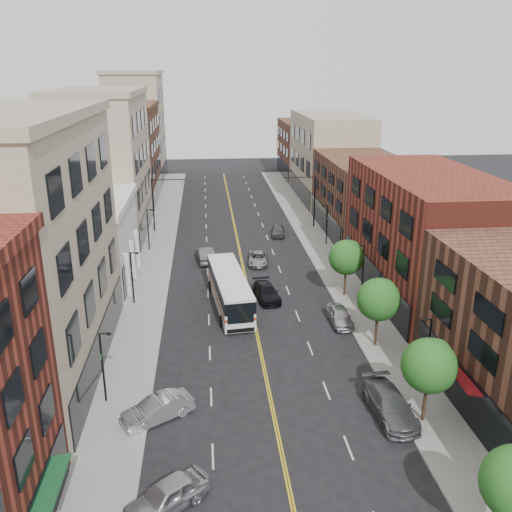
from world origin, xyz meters
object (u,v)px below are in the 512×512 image
object	(u,v)px
city_bus	(229,288)
car_parked_far	(340,316)
car_lane_b	(258,258)
car_parked_mid	(390,405)
car_angle_b	(158,409)
car_lane_c	(278,231)
car_lane_a	(267,292)
car_angle_a	(167,496)
car_lane_behind	(205,255)

from	to	relation	value
city_bus	car_parked_far	distance (m)	10.54
car_lane_b	car_parked_mid	bearing A→B (deg)	-72.65
car_parked_mid	car_lane_b	bearing A→B (deg)	96.93
car_angle_b	car_lane_c	size ratio (longest dim) A/B	1.11
car_angle_b	car_lane_a	world-z (taller)	car_angle_b
car_parked_mid	car_lane_b	world-z (taller)	car_parked_mid
car_angle_a	car_lane_a	xyz separation A→B (m)	(8.00, 25.68, -0.07)
car_angle_a	car_angle_b	size ratio (longest dim) A/B	0.99
car_parked_mid	car_lane_a	world-z (taller)	car_parked_mid
car_angle_b	car_lane_a	bearing A→B (deg)	122.53
car_lane_c	car_parked_far	bearing A→B (deg)	-78.81
car_parked_far	car_lane_behind	world-z (taller)	car_lane_behind
car_lane_c	car_lane_b	bearing A→B (deg)	-102.26
car_parked_mid	car_lane_c	world-z (taller)	car_parked_mid
car_angle_a	car_lane_behind	world-z (taller)	car_lane_behind
car_lane_c	car_angle_b	bearing A→B (deg)	-101.29
car_lane_a	car_parked_far	bearing A→B (deg)	-53.31
car_angle_a	car_parked_far	world-z (taller)	car_angle_a
city_bus	car_parked_far	world-z (taller)	city_bus
car_angle_a	car_lane_behind	xyz separation A→B (m)	(2.18, 37.04, 0.04)
car_angle_a	car_lane_c	xyz separation A→B (m)	(11.87, 46.32, -0.07)
city_bus	car_parked_mid	distance (m)	20.35
car_angle_a	car_lane_a	distance (m)	26.90
car_lane_b	car_lane_c	distance (m)	11.20
car_parked_mid	car_lane_b	xyz separation A→B (m)	(-5.61, 29.29, -0.18)
car_parked_mid	car_lane_c	distance (m)	39.91
city_bus	car_lane_c	size ratio (longest dim) A/B	2.98
car_lane_behind	car_lane_b	size ratio (longest dim) A/B	1.08
car_lane_behind	car_lane_a	distance (m)	12.76
car_angle_b	car_lane_a	xyz separation A→B (m)	(9.03, 18.20, -0.06)
car_angle_b	car_lane_behind	size ratio (longest dim) A/B	0.93
car_angle_a	car_parked_mid	bearing A→B (deg)	78.39
car_angle_a	car_lane_b	bearing A→B (deg)	130.42
car_lane_c	city_bus	bearing A→B (deg)	-101.87
car_angle_b	car_lane_a	distance (m)	20.32
car_angle_b	car_lane_b	xyz separation A→B (m)	(9.19, 28.26, -0.12)
car_lane_a	car_lane_b	distance (m)	10.06
car_parked_far	car_lane_b	distance (m)	16.87
car_lane_a	car_lane_c	bearing A→B (deg)	71.44
car_angle_a	car_angle_b	world-z (taller)	car_angle_a
car_angle_b	car_lane_behind	world-z (taller)	car_lane_behind
car_lane_behind	car_lane_c	world-z (taller)	car_lane_behind
car_lane_c	car_lane_behind	bearing A→B (deg)	-129.15
car_lane_a	car_lane_b	xyz separation A→B (m)	(0.16, 10.06, -0.06)
car_lane_behind	car_lane_b	xyz separation A→B (m)	(5.98, -1.30, -0.18)
city_bus	car_angle_b	size ratio (longest dim) A/B	2.68
car_parked_mid	car_lane_a	size ratio (longest dim) A/B	1.16
car_lane_behind	car_lane_c	xyz separation A→B (m)	(9.69, 9.28, -0.11)
car_lane_behind	car_lane_b	distance (m)	6.12
car_angle_a	car_angle_b	bearing A→B (deg)	151.10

